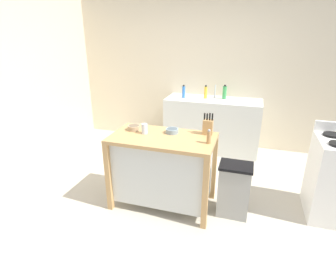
% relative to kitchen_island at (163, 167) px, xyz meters
% --- Properties ---
extents(ground_plane, '(5.83, 5.83, 0.00)m').
position_rel_kitchen_island_xyz_m(ground_plane, '(0.07, 0.08, -0.49)').
color(ground_plane, '#BCB29E').
rests_on(ground_plane, ground).
extents(wall_back, '(4.83, 0.10, 2.60)m').
position_rel_kitchen_island_xyz_m(wall_back, '(0.07, 2.17, 0.81)').
color(wall_back, beige).
rests_on(wall_back, ground).
extents(wall_left, '(0.10, 2.69, 2.60)m').
position_rel_kitchen_island_xyz_m(wall_left, '(-2.34, 0.83, 0.81)').
color(wall_left, beige).
rests_on(wall_left, ground).
extents(kitchen_island, '(1.18, 0.65, 0.88)m').
position_rel_kitchen_island_xyz_m(kitchen_island, '(0.00, 0.00, 0.00)').
color(kitchen_island, tan).
rests_on(kitchen_island, ground).
extents(knife_block, '(0.11, 0.09, 0.25)m').
position_rel_kitchen_island_xyz_m(knife_block, '(0.47, 0.23, 0.48)').
color(knife_block, tan).
rests_on(knife_block, kitchen_island).
extents(bowl_stoneware_deep, '(0.15, 0.15, 0.06)m').
position_rel_kitchen_island_xyz_m(bowl_stoneware_deep, '(-0.39, 0.10, 0.42)').
color(bowl_stoneware_deep, tan).
rests_on(bowl_stoneware_deep, kitchen_island).
extents(bowl_ceramic_wide, '(0.15, 0.15, 0.05)m').
position_rel_kitchen_island_xyz_m(bowl_ceramic_wide, '(0.07, 0.14, 0.41)').
color(bowl_ceramic_wide, gray).
rests_on(bowl_ceramic_wide, kitchen_island).
extents(drinking_cup, '(0.07, 0.07, 0.12)m').
position_rel_kitchen_island_xyz_m(drinking_cup, '(-0.23, 0.03, 0.44)').
color(drinking_cup, silver).
rests_on(drinking_cup, kitchen_island).
extents(pepper_grinder, '(0.04, 0.04, 0.16)m').
position_rel_kitchen_island_xyz_m(pepper_grinder, '(0.52, -0.05, 0.46)').
color(pepper_grinder, '#AD7F4C').
rests_on(pepper_grinder, kitchen_island).
extents(trash_bin, '(0.36, 0.28, 0.63)m').
position_rel_kitchen_island_xyz_m(trash_bin, '(0.83, 0.05, -0.18)').
color(trash_bin, gray).
rests_on(trash_bin, ground).
extents(sink_counter, '(1.60, 0.60, 0.91)m').
position_rel_kitchen_island_xyz_m(sink_counter, '(0.30, 1.82, -0.04)').
color(sink_counter, silver).
rests_on(sink_counter, ground).
extents(sink_faucet, '(0.02, 0.02, 0.22)m').
position_rel_kitchen_island_xyz_m(sink_faucet, '(0.30, 1.96, 0.53)').
color(sink_faucet, '#B7BCC1').
rests_on(sink_faucet, sink_counter).
extents(bottle_hand_soap, '(0.05, 0.05, 0.22)m').
position_rel_kitchen_island_xyz_m(bottle_hand_soap, '(0.15, 1.85, 0.52)').
color(bottle_hand_soap, yellow).
rests_on(bottle_hand_soap, sink_counter).
extents(bottle_spray_cleaner, '(0.05, 0.05, 0.22)m').
position_rel_kitchen_island_xyz_m(bottle_spray_cleaner, '(-0.22, 1.78, 0.52)').
color(bottle_spray_cleaner, blue).
rests_on(bottle_spray_cleaner, sink_counter).
extents(bottle_dish_soap, '(0.07, 0.07, 0.24)m').
position_rel_kitchen_island_xyz_m(bottle_dish_soap, '(0.46, 1.92, 0.53)').
color(bottle_dish_soap, green).
rests_on(bottle_dish_soap, sink_counter).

